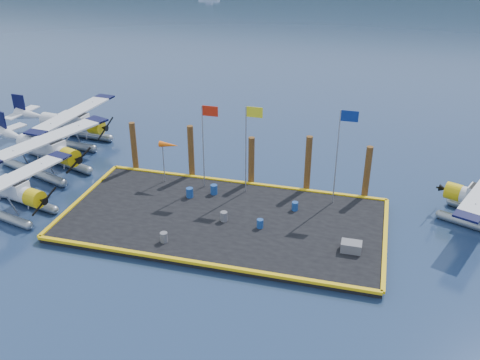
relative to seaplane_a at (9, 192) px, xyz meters
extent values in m
plane|color=#182C49|center=(13.87, 2.15, -1.45)|extent=(4000.00, 4000.00, 0.00)
cube|color=black|center=(13.87, 2.15, -1.25)|extent=(20.00, 10.00, 0.40)
cylinder|color=gray|center=(-0.13, 1.14, -1.16)|extent=(6.06, 2.02, 0.59)
cylinder|color=silver|center=(-0.20, 0.05, 0.17)|extent=(4.69, 2.14, 1.08)
cube|color=silver|center=(0.38, -0.09, 0.51)|extent=(2.36, 1.56, 0.88)
cube|color=black|center=(0.66, -0.16, 0.71)|extent=(1.58, 1.33, 0.54)
cylinder|color=gold|center=(2.28, -0.56, 0.17)|extent=(1.23, 1.34, 1.14)
cube|color=black|center=(3.10, -0.76, 0.17)|extent=(0.58, 2.14, 1.10)
cube|color=silver|center=(0.38, -0.09, 1.00)|extent=(3.54, 8.94, 0.12)
cube|color=black|center=(1.38, 4.01, 1.00)|extent=(1.64, 1.21, 0.13)
cylinder|color=gray|center=(-1.15, 7.35, -1.12)|extent=(6.69, 2.88, 0.66)
cylinder|color=gray|center=(-1.95, 5.05, -1.12)|extent=(6.69, 2.88, 0.66)
cylinder|color=silver|center=(-1.34, 6.13, 0.37)|extent=(5.26, 2.84, 1.22)
cube|color=silver|center=(-0.71, 5.91, 0.76)|extent=(2.70, 1.95, 1.00)
cube|color=black|center=(-0.40, 5.80, 0.98)|extent=(1.84, 1.61, 0.61)
cylinder|color=gold|center=(1.38, 5.18, 0.37)|extent=(1.47, 1.57, 1.28)
cube|color=black|center=(2.27, 4.87, 0.37)|extent=(0.87, 2.35, 1.24)
cube|color=silver|center=(-0.71, 5.91, 1.31)|extent=(4.84, 9.95, 0.13)
cube|color=black|center=(0.85, 10.40, 1.31)|extent=(1.89, 1.48, 0.14)
cube|color=black|center=(-6.14, 7.80, 1.37)|extent=(1.19, 0.52, 1.88)
cube|color=silver|center=(-6.04, 7.76, 0.65)|extent=(2.17, 3.88, 0.11)
cylinder|color=gray|center=(-2.66, 12.73, -1.13)|extent=(6.70, 1.32, 0.65)
cylinder|color=gray|center=(-2.91, 10.38, -1.13)|extent=(6.70, 1.32, 0.65)
cylinder|color=silver|center=(-2.57, 11.54, 0.32)|extent=(5.10, 1.69, 1.18)
cube|color=silver|center=(-1.93, 11.47, 0.70)|extent=(2.47, 1.42, 0.97)
cube|color=black|center=(-1.61, 11.44, 0.91)|extent=(1.61, 1.28, 0.59)
cylinder|color=gold|center=(0.21, 11.25, 0.32)|extent=(1.20, 1.35, 1.25)
cube|color=black|center=(1.12, 11.16, 0.32)|extent=(0.31, 2.39, 1.21)
cube|color=silver|center=(-1.93, 11.47, 1.23)|extent=(2.59, 9.79, 0.13)
cube|color=black|center=(-1.46, 16.07, 1.23)|extent=(1.70, 1.13, 0.14)
cube|color=black|center=(-2.40, 6.87, 1.23)|extent=(1.70, 1.13, 0.14)
cube|color=black|center=(-7.49, 12.04, 1.29)|extent=(1.19, 0.25, 1.83)
cube|color=silver|center=(-7.38, 12.03, 0.59)|extent=(1.34, 3.74, 0.11)
cylinder|color=gold|center=(27.91, 7.23, 0.14)|extent=(1.32, 1.41, 1.12)
cube|color=black|center=(27.15, 7.54, 0.14)|extent=(0.87, 2.02, 1.09)
cube|color=black|center=(28.12, 2.64, 0.97)|extent=(1.67, 1.36, 0.13)
cylinder|color=navy|center=(10.89, 4.20, -0.72)|extent=(0.48, 0.48, 0.67)
cylinder|color=#5C5B60|center=(14.02, 1.83, -0.74)|extent=(0.44, 0.44, 0.62)
cylinder|color=navy|center=(16.39, 1.63, -0.77)|extent=(0.40, 0.40, 0.57)
cylinder|color=#5C5B60|center=(11.28, -1.35, -0.75)|extent=(0.44, 0.44, 0.62)
cylinder|color=navy|center=(18.09, 4.30, -0.77)|extent=(0.41, 0.41, 0.58)
cylinder|color=navy|center=(12.35, 5.06, -0.72)|extent=(0.48, 0.48, 0.67)
cube|color=#5C5B60|center=(21.99, 0.51, -0.76)|extent=(1.17, 0.78, 0.58)
cylinder|color=#9D9DA5|center=(11.37, 5.95, 1.95)|extent=(0.08, 0.08, 6.00)
cube|color=red|center=(11.92, 5.95, 4.60)|extent=(1.10, 0.03, 0.70)
cylinder|color=#9D9DA5|center=(14.37, 5.95, 2.05)|extent=(0.08, 0.08, 6.20)
cube|color=yellow|center=(14.92, 5.95, 4.80)|extent=(1.10, 0.03, 0.70)
cylinder|color=#9D9DA5|center=(20.37, 5.95, 2.20)|extent=(0.08, 0.08, 6.50)
cube|color=navy|center=(20.92, 5.95, 5.10)|extent=(1.10, 0.03, 0.70)
cylinder|color=#9D9DA5|center=(8.37, 5.95, 0.45)|extent=(0.07, 0.07, 3.00)
cone|color=#FF630E|center=(8.87, 5.95, 1.85)|extent=(1.40, 0.44, 0.44)
cylinder|color=#4C2F15|center=(5.37, 7.55, 0.55)|extent=(0.44, 0.44, 4.00)
cylinder|color=#4C2F15|center=(9.87, 7.55, 0.65)|extent=(0.44, 0.44, 4.20)
cylinder|color=#4C2F15|center=(14.37, 7.55, 0.45)|extent=(0.44, 0.44, 3.80)
cylinder|color=#4C2F15|center=(18.37, 7.55, 0.70)|extent=(0.44, 0.44, 4.30)
cylinder|color=#4C2F15|center=(22.37, 7.55, 0.55)|extent=(0.44, 0.44, 4.00)
camera|label=1|loc=(22.40, -25.68, 16.48)|focal=40.00mm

